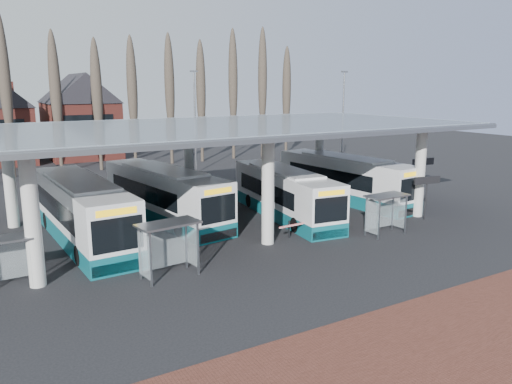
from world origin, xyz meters
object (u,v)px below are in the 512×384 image
bus_2 (284,194)px  bus_3 (344,179)px  shelter_0 (1,252)px  shelter_1 (167,237)px  bus_0 (82,212)px  bus_1 (164,195)px  shelter_2 (385,205)px

bus_2 → bus_3: size_ratio=0.94×
bus_2 → shelter_0: bus_2 is taller
shelter_1 → bus_0: bearing=99.0°
bus_2 → bus_1: bearing=162.5°
shelter_1 → bus_3: bearing=17.9°
bus_0 → bus_3: bus_0 is taller
bus_0 → bus_3: (19.62, 0.37, -0.06)m
shelter_1 → shelter_2: size_ratio=1.12×
shelter_0 → shelter_1: bearing=-19.7°
bus_0 → shelter_1: bearing=-76.6°
shelter_2 → bus_3: bearing=63.2°
shelter_0 → shelter_2: (20.26, -2.32, 0.07)m
bus_2 → shelter_1: bearing=-142.3°
bus_1 → shelter_0: size_ratio=5.01×
bus_0 → shelter_0: (-4.48, -5.55, 0.00)m
bus_2 → shelter_2: size_ratio=4.49×
bus_3 → shelter_0: size_ratio=4.98×
shelter_0 → shelter_2: size_ratio=0.96×
bus_1 → shelter_1: (-3.41, -9.71, 0.26)m
bus_0 → shelter_1: bus_0 is taller
bus_1 → shelter_2: 14.12m
bus_0 → bus_1: size_ratio=1.02×
bus_1 → bus_2: bus_1 is taller
shelter_0 → shelter_2: 20.39m
bus_2 → shelter_0: size_ratio=4.68×
bus_0 → shelter_0: size_ratio=5.12×
bus_0 → bus_1: 5.98m
shelter_1 → shelter_2: 13.54m
bus_0 → shelter_1: (2.24, -7.74, 0.21)m
bus_3 → shelter_2: bearing=-120.1°
bus_1 → bus_3: bus_1 is taller
bus_2 → bus_0: bearing=-179.1°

